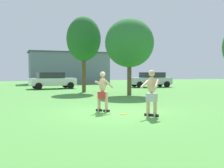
{
  "coord_description": "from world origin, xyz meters",
  "views": [
    {
      "loc": [
        -3.86,
        -10.13,
        1.64
      ],
      "look_at": [
        0.31,
        1.08,
        1.1
      ],
      "focal_mm": 43.55,
      "sensor_mm": 36.0,
      "label": 1
    }
  ],
  "objects_px": {
    "car_silver_mid_lot": "(151,79)",
    "tree_near_building": "(129,43)",
    "tree_left_field": "(84,39)",
    "player_with_cap": "(152,91)",
    "frisbee": "(123,114)",
    "car_white_far_end": "(52,80)",
    "player_in_red": "(103,91)"
  },
  "relations": [
    {
      "from": "tree_near_building",
      "to": "frisbee",
      "type": "bearing_deg",
      "value": -115.44
    },
    {
      "from": "player_in_red",
      "to": "tree_near_building",
      "type": "xyz_separation_m",
      "value": [
        4.32,
        7.01,
        2.8
      ]
    },
    {
      "from": "car_silver_mid_lot",
      "to": "player_in_red",
      "type": "bearing_deg",
      "value": -124.62
    },
    {
      "from": "frisbee",
      "to": "car_white_far_end",
      "type": "height_order",
      "value": "car_white_far_end"
    },
    {
      "from": "frisbee",
      "to": "car_silver_mid_lot",
      "type": "height_order",
      "value": "car_silver_mid_lot"
    },
    {
      "from": "frisbee",
      "to": "tree_near_building",
      "type": "relative_size",
      "value": 0.05
    },
    {
      "from": "tree_left_field",
      "to": "car_silver_mid_lot",
      "type": "bearing_deg",
      "value": 27.67
    },
    {
      "from": "car_white_far_end",
      "to": "car_silver_mid_lot",
      "type": "bearing_deg",
      "value": -4.81
    },
    {
      "from": "car_silver_mid_lot",
      "to": "tree_near_building",
      "type": "height_order",
      "value": "tree_near_building"
    },
    {
      "from": "frisbee",
      "to": "car_silver_mid_lot",
      "type": "xyz_separation_m",
      "value": [
        9.94,
        16.15,
        0.81
      ]
    },
    {
      "from": "frisbee",
      "to": "car_silver_mid_lot",
      "type": "bearing_deg",
      "value": 58.38
    },
    {
      "from": "player_in_red",
      "to": "tree_left_field",
      "type": "distance_m",
      "value": 11.35
    },
    {
      "from": "car_silver_mid_lot",
      "to": "tree_near_building",
      "type": "bearing_deg",
      "value": -127.06
    },
    {
      "from": "player_with_cap",
      "to": "frisbee",
      "type": "distance_m",
      "value": 1.43
    },
    {
      "from": "car_white_far_end",
      "to": "tree_left_field",
      "type": "bearing_deg",
      "value": -71.49
    },
    {
      "from": "car_silver_mid_lot",
      "to": "tree_near_building",
      "type": "distance_m",
      "value": 10.53
    },
    {
      "from": "player_with_cap",
      "to": "tree_left_field",
      "type": "distance_m",
      "value": 12.88
    },
    {
      "from": "frisbee",
      "to": "tree_left_field",
      "type": "height_order",
      "value": "tree_left_field"
    },
    {
      "from": "player_in_red",
      "to": "tree_near_building",
      "type": "height_order",
      "value": "tree_near_building"
    },
    {
      "from": "player_with_cap",
      "to": "car_white_far_end",
      "type": "bearing_deg",
      "value": 93.62
    },
    {
      "from": "frisbee",
      "to": "car_silver_mid_lot",
      "type": "distance_m",
      "value": 18.98
    },
    {
      "from": "car_white_far_end",
      "to": "tree_near_building",
      "type": "xyz_separation_m",
      "value": [
        4.15,
        -8.96,
        2.83
      ]
    },
    {
      "from": "tree_left_field",
      "to": "tree_near_building",
      "type": "relative_size",
      "value": 1.12
    },
    {
      "from": "player_with_cap",
      "to": "car_silver_mid_lot",
      "type": "distance_m",
      "value": 19.19
    },
    {
      "from": "frisbee",
      "to": "tree_near_building",
      "type": "bearing_deg",
      "value": 64.56
    },
    {
      "from": "frisbee",
      "to": "car_white_far_end",
      "type": "bearing_deg",
      "value": 91.06
    },
    {
      "from": "player_with_cap",
      "to": "car_silver_mid_lot",
      "type": "bearing_deg",
      "value": 61.57
    },
    {
      "from": "player_with_cap",
      "to": "tree_left_field",
      "type": "bearing_deg",
      "value": 86.98
    },
    {
      "from": "frisbee",
      "to": "tree_near_building",
      "type": "height_order",
      "value": "tree_near_building"
    },
    {
      "from": "tree_near_building",
      "to": "car_silver_mid_lot",
      "type": "bearing_deg",
      "value": 52.94
    },
    {
      "from": "car_silver_mid_lot",
      "to": "tree_left_field",
      "type": "height_order",
      "value": "tree_left_field"
    },
    {
      "from": "player_with_cap",
      "to": "tree_left_field",
      "type": "height_order",
      "value": "tree_left_field"
    }
  ]
}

